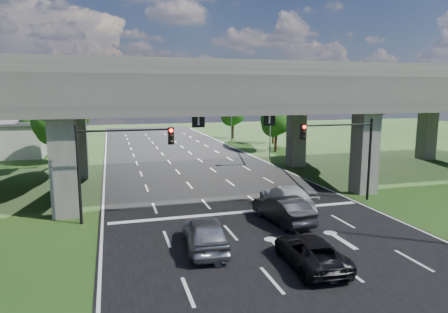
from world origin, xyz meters
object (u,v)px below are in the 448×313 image
streetlight_far (267,109)px  car_white (287,198)px  car_silver (205,233)px  car_trailing (310,252)px  signal_left (116,154)px  streetlight_beyond (229,105)px  signal_right (344,145)px  car_dark (283,209)px

streetlight_far → car_white: (-7.08, -21.00, -4.96)m
streetlight_far → car_silver: 29.78m
streetlight_far → car_trailing: (-9.67, -29.15, -5.15)m
signal_left → car_silver: bearing=-55.0°
streetlight_far → car_silver: bearing=-118.1°
streetlight_beyond → car_silver: bearing=-108.2°
signal_right → streetlight_beyond: bearing=86.4°
streetlight_beyond → car_silver: size_ratio=2.01×
signal_left → car_white: (10.84, -0.94, -3.30)m
streetlight_beyond → car_trailing: size_ratio=2.10×
signal_right → streetlight_beyond: (2.27, 36.06, 1.66)m
streetlight_far → car_silver: size_ratio=2.01×
signal_left → streetlight_far: streetlight_far is taller
signal_left → car_trailing: signal_left is taller
signal_left → car_silver: signal_left is taller
signal_right → streetlight_far: 20.25m
signal_left → car_trailing: size_ratio=1.26×
car_white → car_silver: bearing=40.9°
signal_right → car_white: bearing=-168.9°
streetlight_beyond → car_white: 38.00m
signal_right → car_dark: 7.54m
car_trailing → signal_left: bearing=-44.2°
car_dark → car_white: 2.44m
car_white → signal_right: bearing=-164.1°
streetlight_beyond → car_white: streetlight_beyond is taller
signal_left → car_trailing: (8.25, -9.10, -3.49)m
car_dark → car_white: size_ratio=0.83×
car_dark → signal_left: bearing=-24.4°
signal_right → streetlight_beyond: size_ratio=0.60×
signal_left → streetlight_far: (17.92, 20.06, 1.66)m
streetlight_beyond → car_silver: streetlight_beyond is taller
streetlight_beyond → car_trailing: 46.46m
car_silver → streetlight_far: bearing=-112.7°
signal_right → car_white: size_ratio=1.02×
car_dark → car_white: (1.21, 2.12, 0.05)m
signal_left → car_trailing: bearing=-47.8°
streetlight_far → car_white: size_ratio=1.69×
signal_left → car_dark: 10.64m
streetlight_beyond → car_dark: streetlight_beyond is taller
car_silver → car_trailing: (4.15, -3.24, -0.18)m
signal_right → signal_left: bearing=180.0°
car_white → car_trailing: bearing=77.3°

